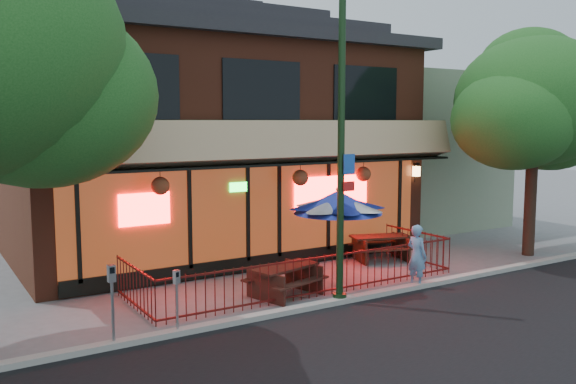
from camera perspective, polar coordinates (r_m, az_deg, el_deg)
name	(u,v)px	position (r m, az deg, el deg)	size (l,w,h in m)	color
ground	(329,298)	(14.67, 3.89, -9.84)	(80.00, 80.00, 0.00)	gray
curb	(342,300)	(14.27, 5.09, -10.07)	(80.00, 0.25, 0.12)	#999993
restaurant_building	(203,122)	(20.26, -7.92, 6.49)	(12.96, 9.49, 8.05)	maroon
neighbor_building	(397,149)	(25.76, 10.21, 3.97)	(6.00, 7.00, 6.00)	gray
patio_fence	(317,267)	(14.90, 2.78, -7.05)	(8.44, 2.62, 1.00)	#4D1210
street_light	(341,166)	(13.78, 4.99, 2.42)	(0.43, 0.32, 7.00)	black
street_tree_right	(534,95)	(20.24, 22.00, 8.43)	(4.80, 4.80, 7.02)	#35201A
picnic_table_left	(285,276)	(14.68, -0.26, -7.88)	(1.98, 1.69, 0.73)	#391B14
picnic_table_right	(380,244)	(18.55, 8.62, -4.83)	(2.07, 1.81, 0.75)	#3A1E14
patio_umbrella	(338,202)	(15.20, 4.68, -0.94)	(2.21, 2.21, 2.53)	gray
pedestrian	(417,256)	(15.74, 11.97, -5.85)	(0.58, 0.38, 1.58)	#6191C2
parking_meter_near	(177,291)	(12.17, -10.36, -9.13)	(0.14, 0.13, 1.29)	#93979B
parking_meter_far	(112,292)	(11.77, -16.14, -8.94)	(0.14, 0.12, 1.55)	gray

